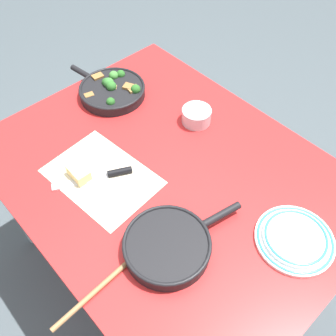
{
  "coord_description": "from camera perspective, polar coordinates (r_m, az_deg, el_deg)",
  "views": [
    {
      "loc": [
        -0.6,
        0.55,
        1.75
      ],
      "look_at": [
        0.0,
        0.0,
        0.75
      ],
      "focal_mm": 40.0,
      "sensor_mm": 36.0,
      "label": 1
    }
  ],
  "objects": [
    {
      "name": "parchment_sheet",
      "position": [
        1.31,
        -10.04,
        -1.3
      ],
      "size": [
        0.4,
        0.3,
        0.0
      ],
      "color": "beige",
      "rests_on": "dining_table_red"
    },
    {
      "name": "dining_table_red",
      "position": [
        1.36,
        -0.0,
        -2.48
      ],
      "size": [
        1.26,
        0.97,
        0.73
      ],
      "color": "red",
      "rests_on": "ground_plane"
    },
    {
      "name": "ground_plane",
      "position": [
        1.93,
        -0.0,
        -14.23
      ],
      "size": [
        14.0,
        14.0,
        0.0
      ],
      "primitive_type": "plane",
      "color": "#424C51"
    },
    {
      "name": "grater_knife",
      "position": [
        1.3,
        -9.69,
        -1.15
      ],
      "size": [
        0.15,
        0.26,
        0.02
      ],
      "rotation": [
        0.0,
        0.0,
        1.09
      ],
      "color": "silver",
      "rests_on": "dining_table_red"
    },
    {
      "name": "skillet_broccoli",
      "position": [
        1.6,
        -8.48,
        11.72
      ],
      "size": [
        0.38,
        0.27,
        0.07
      ],
      "rotation": [
        0.0,
        0.0,
        0.14
      ],
      "color": "black",
      "rests_on": "dining_table_red"
    },
    {
      "name": "skillet_eggs",
      "position": [
        1.12,
        -0.01,
        -11.72
      ],
      "size": [
        0.26,
        0.4,
        0.05
      ],
      "rotation": [
        0.0,
        0.0,
        4.52
      ],
      "color": "black",
      "rests_on": "dining_table_red"
    },
    {
      "name": "dinner_plate_stack",
      "position": [
        1.21,
        18.79,
        -10.14
      ],
      "size": [
        0.24,
        0.24,
        0.03
      ],
      "color": "white",
      "rests_on": "dining_table_red"
    },
    {
      "name": "wooden_spoon",
      "position": [
        1.12,
        -7.11,
        -14.87
      ],
      "size": [
        0.05,
        0.39,
        0.02
      ],
      "rotation": [
        0.0,
        0.0,
        4.77
      ],
      "color": "#996B42",
      "rests_on": "dining_table_red"
    },
    {
      "name": "cheese_block",
      "position": [
        1.31,
        -13.43,
        -0.76
      ],
      "size": [
        0.08,
        0.05,
        0.04
      ],
      "color": "#EFD67A",
      "rests_on": "dining_table_red"
    },
    {
      "name": "prep_bowl_steel",
      "position": [
        1.46,
        4.36,
        7.95
      ],
      "size": [
        0.11,
        0.11,
        0.06
      ],
      "color": "#B7B7BC",
      "rests_on": "dining_table_red"
    }
  ]
}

